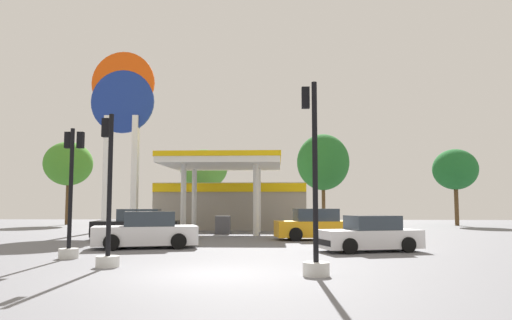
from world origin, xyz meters
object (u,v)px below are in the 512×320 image
(station_pole_sign, at_px, (122,115))
(car_3, at_px, (370,235))
(traffic_signal_2, at_px, (315,217))
(tree_0, at_px, (68,164))
(traffic_signal_1, at_px, (71,209))
(tree_3, at_px, (455,170))
(car_1, at_px, (146,231))
(car_2, at_px, (318,226))
(car_0, at_px, (137,225))
(tree_1, at_px, (204,169))
(tree_2, at_px, (323,162))
(traffic_signal_0, at_px, (108,220))

(station_pole_sign, height_order, car_3, station_pole_sign)
(traffic_signal_2, bearing_deg, tree_0, 123.21)
(traffic_signal_1, bearing_deg, tree_3, 49.37)
(traffic_signal_1, bearing_deg, tree_0, 113.90)
(car_1, distance_m, car_2, 9.18)
(tree_0, bearing_deg, traffic_signal_2, -56.79)
(car_0, relative_size, tree_1, 0.70)
(car_2, distance_m, car_3, 6.34)
(car_3, bearing_deg, car_2, 103.57)
(station_pole_sign, distance_m, car_0, 10.92)
(car_0, relative_size, traffic_signal_2, 0.91)
(tree_2, relative_size, tree_3, 1.21)
(car_2, relative_size, traffic_signal_0, 1.04)
(tree_0, distance_m, tree_1, 12.45)
(tree_1, bearing_deg, traffic_signal_0, -87.10)
(tree_2, bearing_deg, car_0, -123.75)
(tree_2, bearing_deg, traffic_signal_1, -112.97)
(car_2, relative_size, traffic_signal_1, 1.05)
(traffic_signal_0, height_order, tree_0, tree_0)
(traffic_signal_0, relative_size, traffic_signal_1, 1.02)
(car_2, height_order, tree_1, tree_1)
(traffic_signal_2, relative_size, tree_1, 0.77)
(car_0, distance_m, car_2, 9.51)
(car_2, relative_size, car_3, 1.12)
(station_pole_sign, bearing_deg, traffic_signal_1, -77.48)
(car_2, distance_m, tree_3, 22.05)
(traffic_signal_1, bearing_deg, car_0, 92.06)
(car_1, bearing_deg, traffic_signal_1, -111.67)
(station_pole_sign, bearing_deg, tree_1, 65.14)
(car_0, xyz_separation_m, tree_3, (22.78, 17.09, 4.08))
(car_0, height_order, car_3, car_0)
(station_pole_sign, bearing_deg, car_1, -67.44)
(traffic_signal_0, xyz_separation_m, tree_0, (-13.84, 28.73, 4.08))
(car_1, relative_size, tree_3, 0.70)
(car_1, height_order, tree_3, tree_3)
(car_0, relative_size, car_1, 1.00)
(car_2, bearing_deg, tree_1, 116.90)
(car_1, relative_size, tree_0, 0.61)
(car_3, xyz_separation_m, tree_3, (11.78, 23.29, 4.17))
(tree_0, relative_size, tree_2, 0.94)
(car_0, xyz_separation_m, tree_0, (-11.43, 17.45, 4.75))
(car_0, relative_size, tree_3, 0.70)
(car_3, height_order, traffic_signal_1, traffic_signal_1)
(car_2, relative_size, tree_1, 0.71)
(car_0, bearing_deg, car_1, -69.90)
(traffic_signal_1, bearing_deg, traffic_signal_0, -46.59)
(car_0, distance_m, traffic_signal_1, 9.14)
(car_2, bearing_deg, tree_0, 140.13)
(car_3, xyz_separation_m, tree_0, (-22.43, 23.65, 4.83))
(traffic_signal_1, xyz_separation_m, tree_1, (0.66, 25.85, 3.20))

